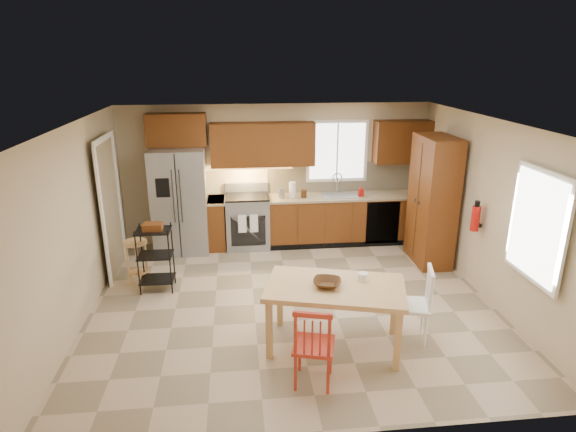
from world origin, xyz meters
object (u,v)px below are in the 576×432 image
(table_bowl, at_px, (327,287))
(utility_cart, at_px, (156,259))
(dining_table, at_px, (334,316))
(fire_extinguisher, at_px, (475,218))
(pantry, at_px, (433,201))
(range_stove, at_px, (248,222))
(refrigerator, at_px, (180,201))
(table_jar, at_px, (363,279))
(soap_bottle, at_px, (361,191))
(chair_white, at_px, (412,304))
(chair_red, at_px, (314,344))
(bar_stool, at_px, (137,263))

(table_bowl, xyz_separation_m, utility_cart, (-2.20, 1.70, -0.29))
(dining_table, bearing_deg, fire_extinguisher, 43.62)
(pantry, bearing_deg, fire_extinguisher, -79.22)
(range_stove, relative_size, dining_table, 0.58)
(refrigerator, xyz_separation_m, pantry, (4.13, -0.93, 0.14))
(refrigerator, xyz_separation_m, table_jar, (2.42, -3.10, -0.10))
(refrigerator, height_order, table_bowl, refrigerator)
(fire_extinguisher, bearing_deg, soap_bottle, 120.53)
(range_stove, bearing_deg, table_jar, -68.18)
(refrigerator, height_order, chair_white, refrigerator)
(chair_white, bearing_deg, chair_red, 133.38)
(fire_extinguisher, xyz_separation_m, bar_stool, (-4.87, 0.67, -0.75))
(pantry, relative_size, fire_extinguisher, 5.83)
(soap_bottle, xyz_separation_m, utility_cart, (-3.41, -1.47, -0.51))
(table_jar, xyz_separation_m, utility_cart, (-2.64, 1.61, -0.32))
(soap_bottle, distance_m, chair_white, 3.18)
(dining_table, distance_m, bar_stool, 3.23)
(table_jar, bearing_deg, pantry, 51.83)
(refrigerator, height_order, table_jar, refrigerator)
(fire_extinguisher, relative_size, table_jar, 2.63)
(chair_red, height_order, utility_cart, utility_cart)
(range_stove, bearing_deg, table_bowl, -75.86)
(table_jar, bearing_deg, chair_red, -132.90)
(chair_red, xyz_separation_m, table_bowl, (0.25, 0.65, 0.32))
(range_stove, xyz_separation_m, pantry, (2.98, -0.99, 0.59))
(soap_bottle, distance_m, utility_cart, 3.75)
(chair_white, relative_size, table_bowl, 2.90)
(dining_table, bearing_deg, soap_bottle, 85.85)
(bar_stool, bearing_deg, chair_white, -20.26)
(table_jar, bearing_deg, bar_stool, 148.61)
(refrigerator, height_order, range_stove, refrigerator)
(dining_table, height_order, chair_red, chair_red)
(table_jar, bearing_deg, refrigerator, 127.90)
(soap_bottle, distance_m, table_bowl, 3.41)
(pantry, xyz_separation_m, dining_table, (-2.06, -2.28, -0.66))
(refrigerator, distance_m, dining_table, 3.85)
(range_stove, distance_m, chair_white, 3.72)
(range_stove, height_order, pantry, pantry)
(chair_red, xyz_separation_m, bar_stool, (-2.26, 2.55, -0.12))
(soap_bottle, bearing_deg, table_bowl, -110.80)
(refrigerator, relative_size, bar_stool, 2.61)
(soap_bottle, bearing_deg, refrigerator, 179.55)
(range_stove, height_order, table_bowl, range_stove)
(chair_red, distance_m, chair_white, 1.48)
(table_bowl, height_order, table_jar, table_jar)
(range_stove, relative_size, fire_extinguisher, 2.56)
(dining_table, height_order, chair_white, chair_white)
(range_stove, distance_m, soap_bottle, 2.10)
(soap_bottle, xyz_separation_m, fire_extinguisher, (1.15, -1.95, 0.10))
(range_stove, distance_m, table_jar, 3.43)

